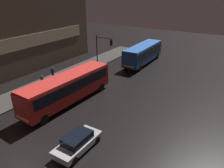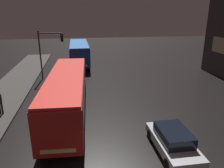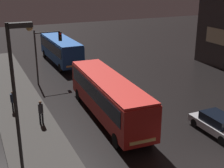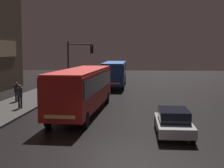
{
  "view_description": "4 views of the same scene",
  "coord_description": "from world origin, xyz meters",
  "px_view_note": "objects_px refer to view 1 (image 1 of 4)",
  "views": [
    {
      "loc": [
        12.47,
        -6.87,
        11.69
      ],
      "look_at": [
        1.32,
        10.99,
        2.49
      ],
      "focal_mm": 35.0,
      "sensor_mm": 36.0,
      "label": 1
    },
    {
      "loc": [
        -2.05,
        -6.42,
        7.52
      ],
      "look_at": [
        0.75,
        11.73,
        1.4
      ],
      "focal_mm": 35.0,
      "sensor_mm": 36.0,
      "label": 2
    },
    {
      "loc": [
        -11.89,
        -11.38,
        10.45
      ],
      "look_at": [
        -1.65,
        11.23,
        1.84
      ],
      "focal_mm": 50.0,
      "sensor_mm": 36.0,
      "label": 3
    },
    {
      "loc": [
        0.92,
        -13.34,
        4.52
      ],
      "look_at": [
        -0.96,
        9.72,
        2.08
      ],
      "focal_mm": 50.0,
      "sensor_mm": 36.0,
      "label": 4
    }
  ],
  "objects_px": {
    "bus_far": "(143,52)",
    "pedestrian_far": "(42,81)",
    "traffic_light_main": "(102,48)",
    "car_taxi": "(78,142)",
    "bus_near": "(68,86)",
    "pedestrian_mid": "(53,71)"
  },
  "relations": [
    {
      "from": "pedestrian_mid",
      "to": "traffic_light_main",
      "type": "xyz_separation_m",
      "value": [
        4.19,
        6.16,
        2.55
      ]
    },
    {
      "from": "bus_near",
      "to": "traffic_light_main",
      "type": "distance_m",
      "value": 10.54
    },
    {
      "from": "bus_near",
      "to": "pedestrian_mid",
      "type": "bearing_deg",
      "value": -28.59
    },
    {
      "from": "pedestrian_far",
      "to": "traffic_light_main",
      "type": "distance_m",
      "value": 10.04
    },
    {
      "from": "bus_far",
      "to": "pedestrian_far",
      "type": "bearing_deg",
      "value": 69.04
    },
    {
      "from": "pedestrian_mid",
      "to": "bus_far",
      "type": "bearing_deg",
      "value": -57.29
    },
    {
      "from": "bus_far",
      "to": "car_taxi",
      "type": "relative_size",
      "value": 2.49
    },
    {
      "from": "car_taxi",
      "to": "traffic_light_main",
      "type": "xyz_separation_m",
      "value": [
        -8.26,
        15.61,
        3.01
      ]
    },
    {
      "from": "bus_far",
      "to": "bus_near",
      "type": "bearing_deg",
      "value": 85.8
    },
    {
      "from": "bus_far",
      "to": "traffic_light_main",
      "type": "bearing_deg",
      "value": 63.7
    },
    {
      "from": "bus_far",
      "to": "traffic_light_main",
      "type": "height_order",
      "value": "traffic_light_main"
    },
    {
      "from": "bus_near",
      "to": "pedestrian_mid",
      "type": "relative_size",
      "value": 6.92
    },
    {
      "from": "bus_far",
      "to": "pedestrian_far",
      "type": "relative_size",
      "value": 5.8
    },
    {
      "from": "bus_near",
      "to": "car_taxi",
      "type": "xyz_separation_m",
      "value": [
        5.91,
        -5.49,
        -1.26
      ]
    },
    {
      "from": "traffic_light_main",
      "to": "car_taxi",
      "type": "bearing_deg",
      "value": -62.1
    },
    {
      "from": "bus_far",
      "to": "pedestrian_mid",
      "type": "height_order",
      "value": "bus_far"
    },
    {
      "from": "pedestrian_mid",
      "to": "bus_near",
      "type": "bearing_deg",
      "value": -148.72
    },
    {
      "from": "car_taxi",
      "to": "pedestrian_mid",
      "type": "relative_size",
      "value": 2.47
    },
    {
      "from": "pedestrian_far",
      "to": "traffic_light_main",
      "type": "xyz_separation_m",
      "value": [
        2.67,
        9.34,
        2.52
      ]
    },
    {
      "from": "pedestrian_far",
      "to": "traffic_light_main",
      "type": "bearing_deg",
      "value": 27.24
    },
    {
      "from": "car_taxi",
      "to": "bus_far",
      "type": "bearing_deg",
      "value": -78.01
    },
    {
      "from": "bus_near",
      "to": "pedestrian_mid",
      "type": "distance_m",
      "value": 7.69
    }
  ]
}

